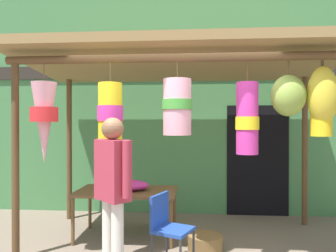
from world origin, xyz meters
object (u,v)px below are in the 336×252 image
Objects in this scene: flower_heap_on_table at (129,185)px; folding_chair at (167,224)px; display_table at (127,194)px; customer_foreground at (113,184)px; wicker_basket_by_table at (205,242)px.

folding_chair is (0.64, -0.92, -0.27)m from flower_heap_on_table.
folding_chair reaches higher than display_table.
display_table is 1.73× the size of folding_chair.
customer_foreground is at bearing -84.65° from display_table.
customer_foreground is (0.09, -1.30, 0.26)m from flower_heap_on_table.
customer_foreground is at bearing -136.80° from wicker_basket_by_table.
flower_heap_on_table is 1.33m from wicker_basket_by_table.
flower_heap_on_table is 1.15m from folding_chair.
wicker_basket_by_table is (0.46, 0.57, -0.41)m from folding_chair.
customer_foreground reaches higher than flower_heap_on_table.
wicker_basket_by_table is at bearing 51.16° from folding_chair.
flower_heap_on_table reaches higher than display_table.
customer_foreground is (-0.55, -0.38, 0.53)m from folding_chair.
folding_chair reaches higher than wicker_basket_by_table.
display_table is at bearing 125.80° from folding_chair.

